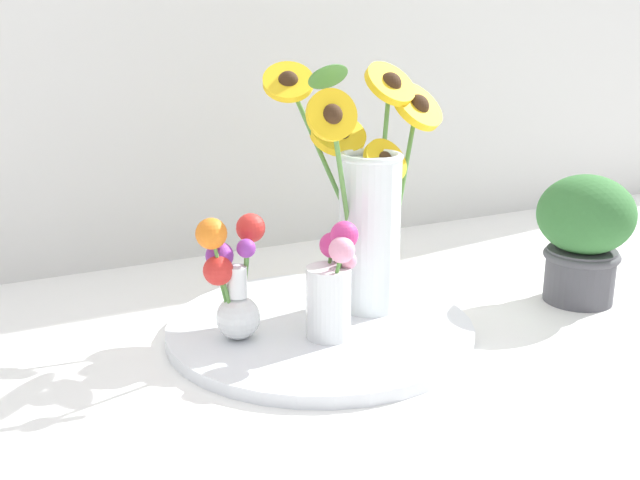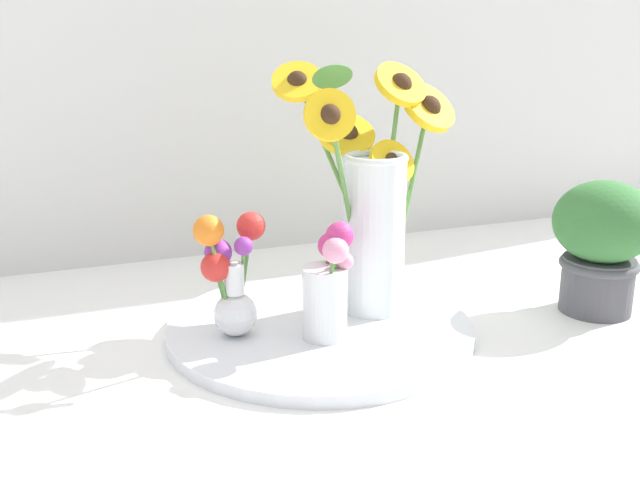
% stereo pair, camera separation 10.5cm
% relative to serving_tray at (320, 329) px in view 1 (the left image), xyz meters
% --- Properties ---
extents(ground_plane, '(6.00, 6.00, 0.00)m').
position_rel_serving_tray_xyz_m(ground_plane, '(-0.02, -0.09, -0.01)').
color(ground_plane, white).
extents(serving_tray, '(0.44, 0.44, 0.02)m').
position_rel_serving_tray_xyz_m(serving_tray, '(0.00, 0.00, 0.00)').
color(serving_tray, silver).
rests_on(serving_tray, ground_plane).
extents(mason_jar_sunflowers, '(0.30, 0.21, 0.38)m').
position_rel_serving_tray_xyz_m(mason_jar_sunflowers, '(0.10, 0.04, 0.18)').
color(mason_jar_sunflowers, silver).
rests_on(mason_jar_sunflowers, serving_tray).
extents(vase_small_center, '(0.08, 0.09, 0.17)m').
position_rel_serving_tray_xyz_m(vase_small_center, '(-0.01, -0.05, 0.09)').
color(vase_small_center, white).
rests_on(vase_small_center, serving_tray).
extents(vase_bulb_right, '(0.11, 0.08, 0.17)m').
position_rel_serving_tray_xyz_m(vase_bulb_right, '(-0.13, 0.01, 0.09)').
color(vase_bulb_right, white).
rests_on(vase_bulb_right, serving_tray).
extents(potted_plant, '(0.15, 0.15, 0.21)m').
position_rel_serving_tray_xyz_m(potted_plant, '(0.44, -0.07, 0.11)').
color(potted_plant, '#4C4C51').
rests_on(potted_plant, ground_plane).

